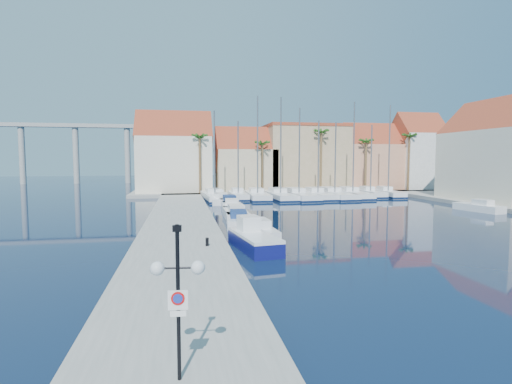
# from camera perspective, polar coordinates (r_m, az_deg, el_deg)

# --- Properties ---
(ground) EXTENTS (260.00, 260.00, 0.00)m
(ground) POSITION_cam_1_polar(r_m,az_deg,el_deg) (23.89, 11.66, -9.55)
(ground) COLOR black
(ground) RESTS_ON ground
(quay_west) EXTENTS (6.00, 77.00, 0.50)m
(quay_west) POSITION_cam_1_polar(r_m,az_deg,el_deg) (35.37, -10.72, -4.50)
(quay_west) COLOR gray
(quay_west) RESTS_ON ground
(shore_north) EXTENTS (54.00, 16.00, 0.50)m
(shore_north) POSITION_cam_1_polar(r_m,az_deg,el_deg) (72.15, 4.61, 0.21)
(shore_north) COLOR gray
(shore_north) RESTS_ON ground
(lamp_post) EXTENTS (1.29, 0.43, 3.81)m
(lamp_post) POSITION_cam_1_polar(r_m,az_deg,el_deg) (9.87, -11.10, -12.08)
(lamp_post) COLOR black
(lamp_post) RESTS_ON quay_west
(bollard) EXTENTS (0.20, 0.20, 0.51)m
(bollard) POSITION_cam_1_polar(r_m,az_deg,el_deg) (25.00, -7.00, -7.08)
(bollard) COLOR black
(bollard) RESTS_ON quay_west
(fishing_boat) EXTENTS (2.77, 6.07, 2.05)m
(fishing_boat) POSITION_cam_1_polar(r_m,az_deg,el_deg) (26.17, -0.38, -6.68)
(fishing_boat) COLOR #0F1259
(fishing_boat) RESTS_ON ground
(motorboat_west_0) EXTENTS (2.37, 6.57, 1.40)m
(motorboat_west_0) POSITION_cam_1_polar(r_m,az_deg,el_deg) (30.50, 0.09, -5.38)
(motorboat_west_0) COLOR white
(motorboat_west_0) RESTS_ON ground
(motorboat_west_1) EXTENTS (2.55, 6.38, 1.40)m
(motorboat_west_1) POSITION_cam_1_polar(r_m,az_deg,el_deg) (35.56, -2.59, -3.95)
(motorboat_west_1) COLOR white
(motorboat_west_1) RESTS_ON ground
(motorboat_west_2) EXTENTS (2.26, 6.70, 1.40)m
(motorboat_west_2) POSITION_cam_1_polar(r_m,az_deg,el_deg) (39.95, -2.95, -3.00)
(motorboat_west_2) COLOR white
(motorboat_west_2) RESTS_ON ground
(motorboat_west_3) EXTENTS (2.66, 6.63, 1.40)m
(motorboat_west_3) POSITION_cam_1_polar(r_m,az_deg,el_deg) (45.56, -3.51, -2.05)
(motorboat_west_3) COLOR white
(motorboat_west_3) RESTS_ON ground
(motorboat_west_4) EXTENTS (2.07, 6.42, 1.40)m
(motorboat_west_4) POSITION_cam_1_polar(r_m,az_deg,el_deg) (50.33, -3.89, -1.42)
(motorboat_west_4) COLOR white
(motorboat_west_4) RESTS_ON ground
(motorboat_west_5) EXTENTS (2.59, 7.37, 1.40)m
(motorboat_west_5) POSITION_cam_1_polar(r_m,az_deg,el_deg) (53.96, -5.15, -1.02)
(motorboat_west_5) COLOR white
(motorboat_west_5) RESTS_ON ground
(motorboat_west_6) EXTENTS (2.35, 7.26, 1.40)m
(motorboat_west_6) POSITION_cam_1_polar(r_m,az_deg,el_deg) (60.54, -5.58, -0.40)
(motorboat_west_6) COLOR white
(motorboat_west_6) RESTS_ON ground
(motorboat_east_1) EXTENTS (2.75, 5.76, 1.40)m
(motorboat_east_1) POSITION_cam_1_polar(r_m,az_deg,el_deg) (51.43, 29.25, -1.87)
(motorboat_east_1) COLOR white
(motorboat_east_1) RESTS_ON ground
(sailboat_0) EXTENTS (3.54, 11.07, 12.65)m
(sailboat_0) POSITION_cam_1_polar(r_m,az_deg,el_deg) (57.58, -5.98, -0.60)
(sailboat_0) COLOR white
(sailboat_0) RESTS_ON ground
(sailboat_1) EXTENTS (2.40, 8.70, 11.39)m
(sailboat_1) POSITION_cam_1_polar(r_m,az_deg,el_deg) (58.96, -2.61, -0.44)
(sailboat_1) COLOR white
(sailboat_1) RESTS_ON ground
(sailboat_2) EXTENTS (3.24, 10.71, 14.90)m
(sailboat_2) POSITION_cam_1_polar(r_m,az_deg,el_deg) (58.72, 0.14, -0.44)
(sailboat_2) COLOR white
(sailboat_2) RESTS_ON ground
(sailboat_3) EXTENTS (3.30, 11.34, 14.74)m
(sailboat_3) POSITION_cam_1_polar(r_m,az_deg,el_deg) (58.90, 3.35, -0.45)
(sailboat_3) COLOR white
(sailboat_3) RESTS_ON ground
(sailboat_4) EXTENTS (3.82, 11.96, 13.26)m
(sailboat_4) POSITION_cam_1_polar(r_m,az_deg,el_deg) (59.37, 5.93, -0.45)
(sailboat_4) COLOR white
(sailboat_4) RESTS_ON ground
(sailboat_5) EXTENTS (2.95, 10.88, 11.52)m
(sailboat_5) POSITION_cam_1_polar(r_m,az_deg,el_deg) (60.51, 8.64, -0.38)
(sailboat_5) COLOR white
(sailboat_5) RESTS_ON ground
(sailboat_6) EXTENTS (3.74, 12.14, 11.31)m
(sailboat_6) POSITION_cam_1_polar(r_m,az_deg,el_deg) (61.69, 10.92, -0.33)
(sailboat_6) COLOR white
(sailboat_6) RESTS_ON ground
(sailboat_7) EXTENTS (3.52, 11.53, 14.44)m
(sailboat_7) POSITION_cam_1_polar(r_m,az_deg,el_deg) (63.11, 13.44, -0.23)
(sailboat_7) COLOR white
(sailboat_7) RESTS_ON ground
(sailboat_8) EXTENTS (2.62, 8.61, 11.15)m
(sailboat_8) POSITION_cam_1_polar(r_m,az_deg,el_deg) (65.11, 15.85, -0.13)
(sailboat_8) COLOR white
(sailboat_8) RESTS_ON ground
(sailboat_9) EXTENTS (2.71, 8.89, 14.18)m
(sailboat_9) POSITION_cam_1_polar(r_m,az_deg,el_deg) (65.97, 18.15, -0.09)
(sailboat_9) COLOR white
(sailboat_9) RESTS_ON ground
(building_0) EXTENTS (12.30, 9.00, 13.50)m
(building_0) POSITION_cam_1_polar(r_m,az_deg,el_deg) (68.44, -11.58, 5.15)
(building_0) COLOR beige
(building_0) RESTS_ON shore_north
(building_1) EXTENTS (10.30, 8.00, 11.00)m
(building_1) POSITION_cam_1_polar(r_m,az_deg,el_deg) (69.28, -1.56, 4.22)
(building_1) COLOR tan
(building_1) RESTS_ON shore_north
(building_2) EXTENTS (14.20, 10.20, 11.50)m
(building_2) POSITION_cam_1_polar(r_m,az_deg,el_deg) (72.78, 6.93, 4.97)
(building_2) COLOR tan
(building_2) RESTS_ON shore_north
(building_3) EXTENTS (10.30, 8.00, 12.00)m
(building_3) POSITION_cam_1_polar(r_m,az_deg,el_deg) (76.33, 15.81, 4.51)
(building_3) COLOR tan
(building_3) RESTS_ON shore_north
(building_4) EXTENTS (8.30, 8.00, 14.00)m
(building_4) POSITION_cam_1_polar(r_m,az_deg,el_deg) (79.89, 21.97, 5.14)
(building_4) COLOR silver
(building_4) RESTS_ON shore_north
(building_6) EXTENTS (9.00, 14.30, 13.50)m
(building_6) POSITION_cam_1_polar(r_m,az_deg,el_deg) (61.08, 31.51, 4.63)
(building_6) COLOR beige
(building_6) RESTS_ON shore_east
(palm_0) EXTENTS (2.60, 2.60, 10.15)m
(palm_0) POSITION_cam_1_polar(r_m,az_deg,el_deg) (63.57, -8.05, 7.55)
(palm_0) COLOR brown
(palm_0) RESTS_ON shore_north
(palm_1) EXTENTS (2.60, 2.60, 9.15)m
(palm_1) POSITION_cam_1_polar(r_m,az_deg,el_deg) (64.75, 0.89, 6.70)
(palm_1) COLOR brown
(palm_1) RESTS_ON shore_north
(palm_2) EXTENTS (2.60, 2.60, 11.15)m
(palm_2) POSITION_cam_1_polar(r_m,az_deg,el_deg) (67.54, 9.32, 8.16)
(palm_2) COLOR brown
(palm_2) RESTS_ON shore_north
(palm_3) EXTENTS (2.60, 2.60, 9.65)m
(palm_3) POSITION_cam_1_polar(r_m,az_deg,el_deg) (70.58, 15.47, 6.75)
(palm_3) COLOR brown
(palm_3) RESTS_ON shore_north
(palm_4) EXTENTS (2.60, 2.60, 10.65)m
(palm_4) POSITION_cam_1_polar(r_m,az_deg,el_deg) (74.46, 21.07, 7.22)
(palm_4) COLOR brown
(palm_4) RESTS_ON shore_north
(viaduct) EXTENTS (48.00, 2.20, 14.45)m
(viaduct) POSITION_cam_1_polar(r_m,az_deg,el_deg) (107.84, -27.01, 6.50)
(viaduct) COLOR #9E9E99
(viaduct) RESTS_ON ground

